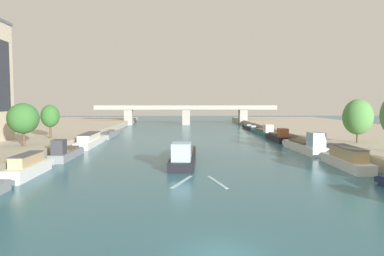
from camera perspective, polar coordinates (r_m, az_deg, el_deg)
name	(u,v)px	position (r m, az deg, el deg)	size (l,w,h in m)	color
ground_plane	(221,254)	(20.63, 4.54, -19.24)	(400.00, 400.00, 0.00)	#2D6070
quay_right	(376,137)	(84.75, 27.05, -1.33)	(36.00, 170.00, 1.70)	#B2A893
barge_midriver	(183,156)	(48.95, -1.37, -4.40)	(4.07, 17.82, 3.25)	black
wake_behind_barge	(199,182)	(37.47, 1.18, -8.48)	(5.59, 6.07, 0.03)	#A0CCD6
moored_boat_left_end	(29,166)	(44.00, -24.34, -5.56)	(1.92, 10.00, 2.56)	silver
moored_boat_left_lone	(66,152)	(55.46, -19.28, -3.67)	(2.34, 11.17, 3.09)	gray
moored_boat_left_midway	(90,140)	(70.97, -15.77, -1.87)	(3.00, 16.31, 2.39)	silver
moored_boat_left_gap_after	(109,134)	(88.76, -12.95, -0.97)	(3.01, 16.13, 2.10)	gray
moored_boat_right_downstream	(346,159)	(49.07, 23.15, -4.49)	(2.75, 12.21, 2.72)	silver
moored_boat_right_upstream	(306,146)	(62.43, 17.51, -2.66)	(3.20, 14.80, 3.57)	silver
moored_boat_right_near	(278,137)	(78.11, 13.41, -1.36)	(2.58, 12.53, 2.95)	black
moored_boat_right_gap_after	(264,131)	(92.72, 11.28, -0.54)	(2.65, 15.52, 2.85)	#23666B
moored_boat_right_second	(251,128)	(110.42, 9.24, 0.04)	(2.69, 14.52, 2.06)	black
tree_left_far	(23,118)	(58.59, -25.11, 1.37)	(4.50, 4.50, 6.36)	brown
tree_left_distant	(50,116)	(69.96, -21.49, 1.76)	(3.24, 3.24, 6.03)	brown
tree_right_end_of_row	(358,117)	(63.56, 24.72, 1.59)	(4.67, 4.67, 6.98)	brown
bridge_far	(186,112)	(131.37, -0.95, 2.50)	(65.64, 4.40, 7.06)	#9E998E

